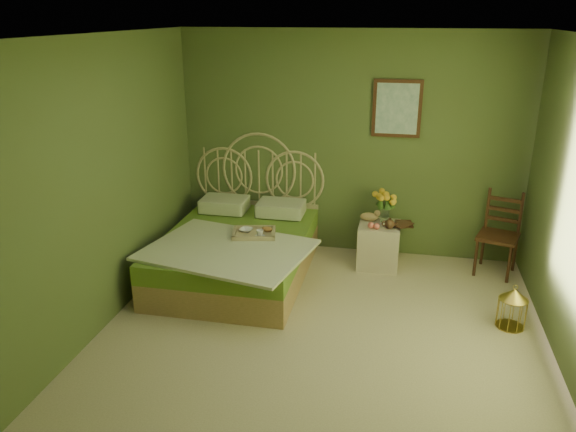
% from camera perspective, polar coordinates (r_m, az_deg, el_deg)
% --- Properties ---
extents(floor, '(4.50, 4.50, 0.00)m').
position_cam_1_polar(floor, '(5.04, 3.01, -13.30)').
color(floor, '#CAB892').
rests_on(floor, ground).
extents(ceiling, '(4.50, 4.50, 0.00)m').
position_cam_1_polar(ceiling, '(4.21, 3.68, 17.75)').
color(ceiling, silver).
rests_on(ceiling, wall_back).
extents(wall_back, '(4.00, 0.00, 4.00)m').
position_cam_1_polar(wall_back, '(6.61, 6.29, 7.12)').
color(wall_back, '#526636').
rests_on(wall_back, floor).
extents(wall_left, '(0.00, 4.50, 4.50)m').
position_cam_1_polar(wall_left, '(5.13, -19.38, 2.28)').
color(wall_left, '#526636').
rests_on(wall_left, floor).
extents(wall_art, '(0.54, 0.04, 0.64)m').
position_cam_1_polar(wall_art, '(6.47, 11.01, 10.66)').
color(wall_art, '#3B1E10').
rests_on(wall_art, wall_back).
extents(bed, '(1.78, 2.25, 1.39)m').
position_cam_1_polar(bed, '(6.22, -5.09, -3.31)').
color(bed, tan).
rests_on(bed, floor).
extents(nightstand, '(0.46, 0.47, 0.93)m').
position_cam_1_polar(nightstand, '(6.49, 9.29, -2.14)').
color(nightstand, beige).
rests_on(nightstand, floor).
extents(chair, '(0.52, 0.52, 0.92)m').
position_cam_1_polar(chair, '(6.63, 20.55, -1.14)').
color(chair, '#3B1E10').
rests_on(chair, floor).
extents(birdcage, '(0.26, 0.26, 0.39)m').
position_cam_1_polar(birdcage, '(5.64, 21.82, -8.72)').
color(birdcage, '#B6943A').
rests_on(birdcage, floor).
extents(book_lower, '(0.21, 0.27, 0.02)m').
position_cam_1_polar(book_lower, '(6.43, 10.92, -0.81)').
color(book_lower, '#381E0F').
rests_on(book_lower, nightstand).
extents(book_upper, '(0.27, 0.28, 0.02)m').
position_cam_1_polar(book_upper, '(6.42, 10.93, -0.65)').
color(book_upper, '#472819').
rests_on(book_upper, nightstand).
extents(cereal_bowl, '(0.16, 0.16, 0.03)m').
position_cam_1_polar(cereal_bowl, '(6.05, -4.26, -1.43)').
color(cereal_bowl, white).
rests_on(cereal_bowl, bed).
extents(coffee_cup, '(0.10, 0.10, 0.08)m').
position_cam_1_polar(coffee_cup, '(5.90, -2.87, -1.77)').
color(coffee_cup, white).
rests_on(coffee_cup, bed).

